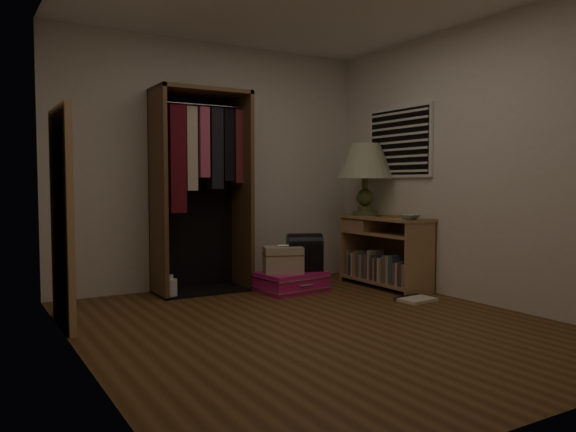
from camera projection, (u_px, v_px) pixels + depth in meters
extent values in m
plane|color=#553418|center=(317.00, 325.00, 4.39)|extent=(4.00, 4.00, 0.00)
cube|color=silver|center=(214.00, 165.00, 6.03)|extent=(3.50, 0.02, 2.60)
cube|color=silver|center=(558.00, 143.00, 2.59)|extent=(3.50, 0.02, 2.60)
cube|color=silver|center=(474.00, 163.00, 5.20)|extent=(0.02, 4.00, 2.60)
cube|color=silver|center=(79.00, 152.00, 3.42)|extent=(0.02, 4.00, 2.60)
cube|color=white|center=(400.00, 142.00, 6.04)|extent=(0.03, 0.96, 0.76)
cube|color=black|center=(400.00, 142.00, 6.04)|extent=(0.03, 0.90, 0.70)
cube|color=silver|center=(398.00, 171.00, 6.05)|extent=(0.01, 0.88, 0.02)
cube|color=silver|center=(398.00, 164.00, 6.04)|extent=(0.01, 0.88, 0.02)
cube|color=silver|center=(398.00, 157.00, 6.04)|extent=(0.01, 0.88, 0.02)
cube|color=silver|center=(398.00, 149.00, 6.03)|extent=(0.01, 0.88, 0.02)
cube|color=silver|center=(398.00, 142.00, 6.03)|extent=(0.01, 0.88, 0.02)
cube|color=silver|center=(398.00, 135.00, 6.02)|extent=(0.01, 0.88, 0.02)
cube|color=silver|center=(399.00, 128.00, 6.02)|extent=(0.01, 0.88, 0.02)
cube|color=silver|center=(399.00, 120.00, 6.01)|extent=(0.01, 0.88, 0.02)
cube|color=silver|center=(399.00, 113.00, 6.01)|extent=(0.01, 0.88, 0.02)
cube|color=#A5784F|center=(421.00, 257.00, 5.55)|extent=(0.40, 0.03, 0.75)
cube|color=#A5784F|center=(354.00, 247.00, 6.47)|extent=(0.40, 0.03, 0.75)
cube|color=#A5784F|center=(385.00, 281.00, 6.03)|extent=(0.40, 1.04, 0.03)
cube|color=#A5784F|center=(385.00, 234.00, 6.00)|extent=(0.40, 1.04, 0.03)
cube|color=#A5784F|center=(385.00, 218.00, 5.99)|extent=(0.42, 1.12, 0.03)
cube|color=brown|center=(398.00, 251.00, 6.11)|extent=(0.02, 1.10, 0.75)
cube|color=#A5784F|center=(365.00, 225.00, 6.27)|extent=(0.36, 0.38, 0.13)
cube|color=gray|center=(411.00, 275.00, 5.59)|extent=(0.22, 0.04, 0.23)
cube|color=#4C3833|center=(406.00, 274.00, 5.62)|extent=(0.17, 0.05, 0.25)
cube|color=#B7AD99|center=(402.00, 274.00, 5.66)|extent=(0.16, 0.03, 0.23)
cube|color=brown|center=(400.00, 274.00, 5.70)|extent=(0.19, 0.03, 0.23)
cube|color=#3F4C59|center=(397.00, 270.00, 5.73)|extent=(0.17, 0.05, 0.30)
cube|color=gray|center=(394.00, 270.00, 5.79)|extent=(0.20, 0.05, 0.29)
cube|color=#59594C|center=(390.00, 269.00, 5.83)|extent=(0.19, 0.05, 0.29)
cube|color=#B2724C|center=(386.00, 271.00, 5.87)|extent=(0.16, 0.03, 0.22)
cube|color=beige|center=(386.00, 269.00, 5.91)|extent=(0.22, 0.03, 0.25)
cube|color=#332D38|center=(381.00, 268.00, 5.93)|extent=(0.16, 0.03, 0.28)
cube|color=gray|center=(379.00, 269.00, 5.97)|extent=(0.16, 0.04, 0.24)
cube|color=#4C3833|center=(376.00, 267.00, 6.01)|extent=(0.17, 0.03, 0.27)
cube|color=#B7AD99|center=(375.00, 264.00, 6.05)|extent=(0.21, 0.03, 0.31)
cube|color=brown|center=(371.00, 266.00, 6.08)|extent=(0.16, 0.04, 0.27)
cube|color=#3F4C59|center=(370.00, 265.00, 6.13)|extent=(0.21, 0.03, 0.28)
cube|color=gray|center=(365.00, 266.00, 6.16)|extent=(0.16, 0.05, 0.25)
cube|color=#59594C|center=(364.00, 263.00, 6.21)|extent=(0.20, 0.03, 0.29)
cube|color=#B2724C|center=(360.00, 264.00, 6.25)|extent=(0.18, 0.04, 0.27)
cube|color=beige|center=(357.00, 264.00, 6.29)|extent=(0.17, 0.03, 0.25)
cube|color=#332D38|center=(355.00, 265.00, 6.33)|extent=(0.18, 0.03, 0.22)
cube|color=gray|center=(353.00, 263.00, 6.36)|extent=(0.18, 0.03, 0.27)
cube|color=brown|center=(158.00, 192.00, 5.46)|extent=(0.04, 0.50, 2.05)
cube|color=brown|center=(242.00, 191.00, 5.92)|extent=(0.04, 0.50, 2.05)
cube|color=brown|center=(201.00, 92.00, 5.63)|extent=(0.95, 0.50, 0.04)
cube|color=black|center=(193.00, 191.00, 5.89)|extent=(0.95, 0.02, 2.05)
cube|color=black|center=(203.00, 290.00, 5.75)|extent=(0.95, 0.50, 0.02)
cylinder|color=white|center=(201.00, 105.00, 5.64)|extent=(0.87, 0.02, 0.02)
cube|color=#590F19|center=(176.00, 159.00, 5.52)|extent=(0.16, 0.15, 1.05)
cube|color=beige|center=(191.00, 149.00, 5.59)|extent=(0.11, 0.10, 0.83)
cube|color=#BF4C72|center=(203.00, 143.00, 5.65)|extent=(0.10, 0.15, 0.70)
cube|color=black|center=(215.00, 149.00, 5.72)|extent=(0.13, 0.15, 0.82)
cube|color=black|center=(227.00, 145.00, 5.79)|extent=(0.11, 0.12, 0.74)
cube|color=maroon|center=(240.00, 147.00, 5.86)|extent=(0.15, 0.11, 0.76)
cube|color=tan|center=(62.00, 217.00, 4.32)|extent=(0.05, 0.80, 1.70)
cube|color=white|center=(66.00, 217.00, 4.34)|extent=(0.01, 0.68, 1.58)
cube|color=#CD1971|center=(291.00, 282.00, 5.73)|extent=(0.70, 0.54, 0.20)
cube|color=white|center=(291.00, 287.00, 5.74)|extent=(0.72, 0.56, 0.01)
cube|color=white|center=(291.00, 276.00, 5.73)|extent=(0.72, 0.56, 0.01)
cylinder|color=white|center=(306.00, 285.00, 5.54)|extent=(0.15, 0.04, 0.02)
cube|color=tan|center=(283.00, 260.00, 5.67)|extent=(0.45, 0.38, 0.26)
cube|color=brown|center=(283.00, 254.00, 5.66)|extent=(0.46, 0.39, 0.01)
cylinder|color=white|center=(283.00, 246.00, 5.66)|extent=(0.11, 0.06, 0.02)
cube|color=black|center=(305.00, 257.00, 5.82)|extent=(0.42, 0.35, 0.27)
cylinder|color=black|center=(305.00, 244.00, 5.81)|extent=(0.42, 0.35, 0.23)
cylinder|color=#424D25|center=(365.00, 213.00, 6.29)|extent=(0.28, 0.28, 0.05)
cylinder|color=#424D25|center=(365.00, 209.00, 6.28)|extent=(0.16, 0.16, 0.06)
sphere|color=#424D25|center=(365.00, 197.00, 6.27)|extent=(0.20, 0.20, 0.19)
cylinder|color=#424D25|center=(365.00, 184.00, 6.27)|extent=(0.07, 0.07, 0.11)
cone|color=beige|center=(365.00, 161.00, 6.25)|extent=(0.65, 0.65, 0.39)
cone|color=white|center=(365.00, 161.00, 6.25)|extent=(0.58, 0.58, 0.37)
cylinder|color=#B18944|center=(387.00, 216.00, 5.96)|extent=(0.36, 0.36, 0.02)
imported|color=#99B89B|center=(410.00, 217.00, 5.59)|extent=(0.22, 0.22, 0.05)
cylinder|color=white|center=(171.00, 288.00, 5.43)|extent=(0.17, 0.17, 0.18)
cylinder|color=white|center=(171.00, 277.00, 5.42)|extent=(0.07, 0.07, 0.04)
cube|color=beige|center=(416.00, 299.00, 5.30)|extent=(0.36, 0.30, 0.03)
cube|color=black|center=(407.00, 297.00, 5.39)|extent=(0.34, 0.07, 0.03)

